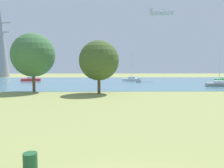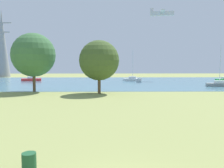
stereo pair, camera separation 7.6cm
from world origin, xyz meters
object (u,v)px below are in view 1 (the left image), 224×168
sailboat_red (31,79)px  electricity_pylon (2,43)px  tree_mid_shore (33,55)px  tree_west_near (99,60)px  litter_bin (30,163)px  light_aircraft (161,13)px  sailboat_white (132,79)px  sailboat_gray (219,84)px

sailboat_red → electricity_pylon: electricity_pylon is taller
tree_mid_shore → tree_west_near: bearing=-13.3°
sailboat_red → litter_bin: bearing=-72.5°
sailboat_red → tree_west_near: size_ratio=0.78×
litter_bin → light_aircraft: light_aircraft is taller
litter_bin → tree_west_near: bearing=85.9°
litter_bin → light_aircraft: (17.83, 57.37, 17.71)m
sailboat_white → sailboat_red: 25.88m
sailboat_white → light_aircraft: (8.40, 5.12, 17.63)m
sailboat_gray → electricity_pylon: 67.07m
litter_bin → light_aircraft: bearing=72.7°
sailboat_red → tree_west_near: bearing=-55.4°
litter_bin → sailboat_red: size_ratio=0.13×
electricity_pylon → tree_mid_shore: bearing=-61.5°
sailboat_white → tree_mid_shore: tree_mid_shore is taller
tree_mid_shore → electricity_pylon: 49.33m
sailboat_white → electricity_pylon: size_ratio=0.36×
sailboat_red → electricity_pylon: 26.64m
sailboat_gray → sailboat_red: size_ratio=1.32×
sailboat_red → electricity_pylon: bearing=128.8°
litter_bin → sailboat_gray: (24.55, 36.31, 0.08)m
sailboat_white → tree_mid_shore: 30.45m
tree_mid_shore → tree_west_near: size_ratio=1.17×
sailboat_red → tree_mid_shore: (8.08, -24.07, 5.22)m
sailboat_white → light_aircraft: 20.19m
sailboat_gray → tree_mid_shore: bearing=-166.0°
tree_mid_shore → sailboat_white: bearing=53.6°
tree_mid_shore → light_aircraft: size_ratio=1.07×
sailboat_gray → tree_mid_shore: 34.32m
litter_bin → sailboat_gray: size_ratio=0.10×
light_aircraft → sailboat_gray: bearing=-72.3°
tree_mid_shore → light_aircraft: 41.21m
sailboat_white → light_aircraft: light_aircraft is taller
sailboat_gray → light_aircraft: (-6.72, 21.06, 17.63)m
sailboat_gray → electricity_pylon: electricity_pylon is taller
sailboat_gray → sailboat_white: (-15.12, 15.94, 0.00)m
sailboat_red → tree_mid_shore: tree_mid_shore is taller
sailboat_gray → tree_mid_shore: tree_mid_shore is taller
tree_mid_shore → tree_west_near: tree_mid_shore is taller
sailboat_gray → sailboat_red: 43.95m
sailboat_red → electricity_pylon: size_ratio=0.27×
sailboat_gray → tree_west_near: (-22.72, -10.64, 4.34)m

